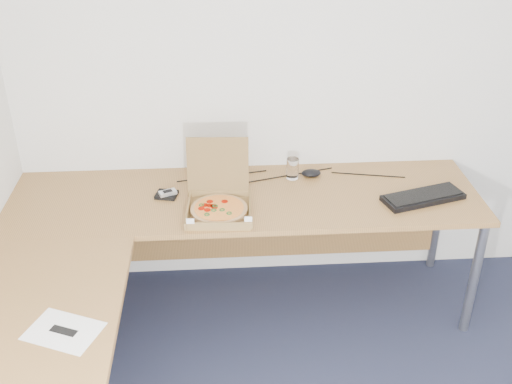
{
  "coord_description": "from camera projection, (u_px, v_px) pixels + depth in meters",
  "views": [
    {
      "loc": [
        -0.63,
        -1.44,
        2.37
      ],
      "look_at": [
        -0.45,
        1.28,
        0.82
      ],
      "focal_mm": 43.4,
      "sensor_mm": 36.0,
      "label": 1
    }
  ],
  "objects": [
    {
      "name": "drinking_glass",
      "position": [
        293.0,
        169.0,
        3.43
      ],
      "size": [
        0.07,
        0.07,
        0.12
      ],
      "primitive_type": "cylinder",
      "color": "white",
      "rests_on": "desk"
    },
    {
      "name": "phone",
      "position": [
        168.0,
        193.0,
        3.26
      ],
      "size": [
        0.1,
        0.08,
        0.02
      ],
      "primitive_type": "cube",
      "rotation": [
        0.0,
        0.0,
        0.4
      ],
      "color": "#B2B5BA",
      "rests_on": "wallet"
    },
    {
      "name": "room_shell",
      "position": [
        435.0,
        273.0,
        1.84
      ],
      "size": [
        3.5,
        3.5,
        2.5
      ],
      "primitive_type": null,
      "color": "silver",
      "rests_on": "ground"
    },
    {
      "name": "keyboard",
      "position": [
        423.0,
        197.0,
        3.25
      ],
      "size": [
        0.46,
        0.27,
        0.03
      ],
      "primitive_type": "cube",
      "rotation": [
        0.0,
        0.0,
        0.29
      ],
      "color": "black",
      "rests_on": "desk"
    },
    {
      "name": "mouse",
      "position": [
        311.0,
        173.0,
        3.47
      ],
      "size": [
        0.12,
        0.09,
        0.04
      ],
      "primitive_type": "ellipsoid",
      "rotation": [
        0.0,
        0.0,
        -0.22
      ],
      "color": "black",
      "rests_on": "desk"
    },
    {
      "name": "cable_bundle",
      "position": [
        286.0,
        176.0,
        3.48
      ],
      "size": [
        0.62,
        0.13,
        0.01
      ],
      "primitive_type": null,
      "rotation": [
        0.0,
        0.0,
        0.14
      ],
      "color": "black",
      "rests_on": "desk"
    },
    {
      "name": "wallet",
      "position": [
        167.0,
        195.0,
        3.28
      ],
      "size": [
        0.13,
        0.11,
        0.02
      ],
      "primitive_type": "cube",
      "rotation": [
        0.0,
        0.0,
        -0.23
      ],
      "color": "black",
      "rests_on": "desk"
    },
    {
      "name": "paper_sheet",
      "position": [
        64.0,
        331.0,
        2.38
      ],
      "size": [
        0.33,
        0.29,
        0.0
      ],
      "primitive_type": "cube",
      "rotation": [
        0.0,
        0.0,
        -0.4
      ],
      "color": "white",
      "rests_on": "desk"
    },
    {
      "name": "pizza_box",
      "position": [
        219.0,
        205.0,
        3.13
      ],
      "size": [
        0.32,
        0.37,
        0.33
      ],
      "rotation": [
        0.0,
        0.0,
        -0.06
      ],
      "color": "olive",
      "rests_on": "desk"
    },
    {
      "name": "desk",
      "position": [
        181.0,
        249.0,
        2.91
      ],
      "size": [
        2.5,
        2.2,
        0.73
      ],
      "color": "olive",
      "rests_on": "ground"
    }
  ]
}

